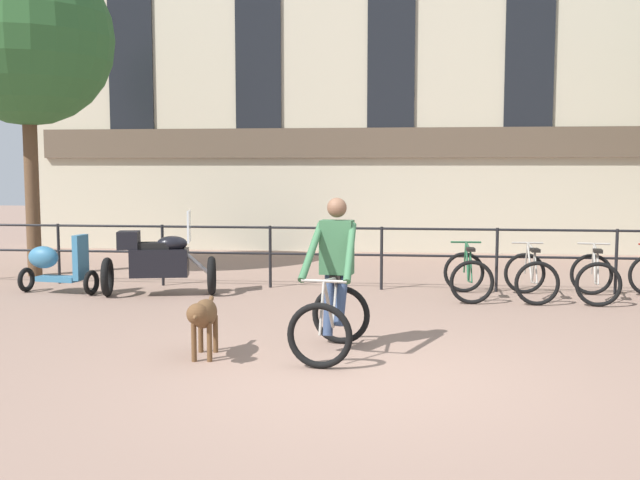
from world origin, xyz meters
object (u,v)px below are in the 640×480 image
object	(u,v)px
parked_motorcycle	(158,261)
parked_bicycle_near_lamp	(468,275)
dog	(203,316)
parked_scooter	(56,265)
cyclist_with_bike	(334,284)
parked_bicycle_mid_right	(595,277)
parked_bicycle_mid_left	(531,276)

from	to	relation	value
parked_motorcycle	parked_bicycle_near_lamp	world-z (taller)	parked_motorcycle
dog	parked_scooter	world-z (taller)	parked_scooter
cyclist_with_bike	parked_bicycle_mid_right	size ratio (longest dim) A/B	1.43
dog	parked_bicycle_mid_left	xyz separation A→B (m)	(4.04, 4.08, -0.11)
cyclist_with_bike	parked_scooter	world-z (taller)	cyclist_with_bike
parked_motorcycle	parked_bicycle_mid_right	bearing A→B (deg)	-99.08
dog	parked_motorcycle	xyz separation A→B (m)	(-1.76, 3.74, 0.09)
cyclist_with_bike	dog	world-z (taller)	cyclist_with_bike
dog	parked_bicycle_near_lamp	world-z (taller)	parked_bicycle_near_lamp
parked_bicycle_near_lamp	parked_bicycle_mid_right	size ratio (longest dim) A/B	0.95
cyclist_with_bike	parked_motorcycle	xyz separation A→B (m)	(-3.11, 3.30, -0.20)
parked_bicycle_mid_right	parked_scooter	size ratio (longest dim) A/B	0.90
parked_bicycle_mid_right	dog	bearing A→B (deg)	47.32
parked_motorcycle	parked_bicycle_mid_left	world-z (taller)	parked_motorcycle
cyclist_with_bike	parked_bicycle_mid_left	xyz separation A→B (m)	(2.69, 3.64, -0.41)
parked_bicycle_mid_left	dog	bearing A→B (deg)	44.26
parked_motorcycle	parked_bicycle_mid_right	distance (m)	6.76
parked_bicycle_near_lamp	parked_scooter	xyz separation A→B (m)	(-6.57, -0.32, 0.10)
parked_scooter	parked_motorcycle	bearing A→B (deg)	-82.37
parked_motorcycle	parked_scooter	bearing A→B (deg)	77.26
parked_motorcycle	parked_scooter	size ratio (longest dim) A/B	1.39
parked_motorcycle	parked_scooter	distance (m)	1.73
parked_bicycle_mid_right	parked_scooter	bearing A→B (deg)	10.19
parked_bicycle_near_lamp	parked_bicycle_mid_right	bearing A→B (deg)	177.90
cyclist_with_bike	parked_bicycle_near_lamp	size ratio (longest dim) A/B	1.50
parked_bicycle_near_lamp	parked_scooter	distance (m)	6.58
cyclist_with_bike	parked_bicycle_mid_right	world-z (taller)	cyclist_with_bike
dog	parked_scooter	size ratio (longest dim) A/B	0.81
dog	parked_bicycle_near_lamp	size ratio (longest dim) A/B	0.94
parked_motorcycle	parked_bicycle_mid_left	bearing A→B (deg)	-98.60
parked_bicycle_mid_right	parked_scooter	world-z (taller)	parked_scooter
parked_bicycle_near_lamp	parked_bicycle_mid_left	bearing A→B (deg)	177.90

